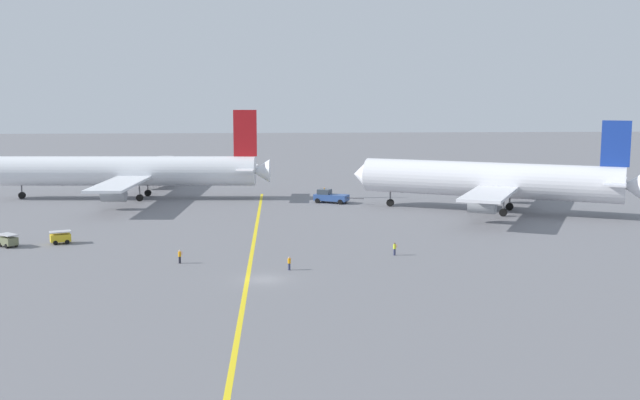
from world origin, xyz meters
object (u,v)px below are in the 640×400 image
Objects in this scene: airliner_being_pushed at (491,180)px; jet_bridge at (157,166)px; gse_baggage_cart_near_cluster at (8,240)px; ground_crew_marshaller_foreground at (180,256)px; airliner_at_gate_left at (127,171)px; ground_crew_ramp_agent_by_cones at (289,263)px; gse_baggage_cart_trailing at (60,237)px; pushback_tug at (330,197)px; ground_crew_wing_walker_right at (395,249)px.

jet_bridge is (-62.55, 44.86, -1.55)m from airliner_being_pushed.
gse_baggage_cart_near_cluster is 26.28m from ground_crew_marshaller_foreground.
ground_crew_ramp_agent_by_cones is (29.42, -60.69, -4.43)m from airliner_at_gate_left.
gse_baggage_cart_trailing is at bearing -160.78° from airliner_being_pushed.
gse_baggage_cart_near_cluster is 0.99× the size of gse_baggage_cart_trailing.
ground_crew_marshaller_foreground is at bearing -73.72° from airliner_at_gate_left.
pushback_tug is 0.56× the size of jet_bridge.
airliner_at_gate_left is at bearing 168.31° from pushback_tug.
airliner_being_pushed is at bearing 19.22° from gse_baggage_cart_trailing.
airliner_at_gate_left reaches higher than pushback_tug.
ground_crew_marshaller_foreground is 13.64m from ground_crew_ramp_agent_by_cones.
airliner_at_gate_left is 24.28m from jet_bridge.
ground_crew_wing_walker_right is at bearing -51.40° from airliner_at_gate_left.
gse_baggage_cart_near_cluster is at bearing 154.72° from ground_crew_marshaller_foreground.
ground_crew_ramp_agent_by_cones is at bearing -29.53° from gse_baggage_cart_trailing.
airliner_at_gate_left reaches higher than gse_baggage_cart_trailing.
gse_baggage_cart_near_cluster is at bearing -140.67° from pushback_tug.
airliner_at_gate_left reaches higher than ground_crew_wing_walker_right.
jet_bridge reaches higher than pushback_tug.
pushback_tug is 5.63× the size of ground_crew_wing_walker_right.
gse_baggage_cart_trailing is at bearing 143.45° from ground_crew_marshaller_foreground.
gse_baggage_cart_near_cluster is 1.92× the size of ground_crew_wing_walker_right.
airliner_being_pushed is 39.63m from ground_crew_wing_walker_right.
jet_bridge is (-27.56, 84.86, 3.09)m from ground_crew_ramp_agent_by_cones.
airliner_at_gate_left is 17.87× the size of gse_baggage_cart_near_cluster.
gse_baggage_cart_trailing is 67.77m from jet_bridge.
ground_crew_marshaller_foreground is 81.94m from jet_bridge.
airliner_being_pushed reaches higher than pushback_tug.
pushback_tug is (-26.21, 12.78, -4.28)m from airliner_being_pushed.
ground_crew_marshaller_foreground is at bearing -36.55° from gse_baggage_cart_trailing.
ground_crew_marshaller_foreground reaches higher than ground_crew_ramp_agent_by_cones.
airliner_at_gate_left is at bearing 106.28° from ground_crew_marshaller_foreground.
gse_baggage_cart_near_cluster is at bearing -97.52° from jet_bridge.
gse_baggage_cart_near_cluster is at bearing -99.16° from airliner_at_gate_left.
pushback_tug is at bearing -11.69° from airliner_at_gate_left.
jet_bridge reaches higher than ground_crew_ramp_agent_by_cones.
ground_crew_ramp_agent_by_cones is at bearing -131.17° from airliner_being_pushed.
pushback_tug reaches higher than ground_crew_wing_walker_right.
jet_bridge reaches higher than gse_baggage_cart_near_cluster.
ground_crew_ramp_agent_by_cones is (-8.78, -52.79, -0.36)m from pushback_tug.
ground_crew_marshaller_foreground is 1.01× the size of ground_crew_wing_walker_right.
airliner_being_pushed is 76.99m from jet_bridge.
gse_baggage_cart_trailing is (-65.38, -22.79, -4.58)m from airliner_being_pushed.
gse_baggage_cart_near_cluster reaches higher than ground_crew_ramp_agent_by_cones.
airliner_being_pushed reaches higher than ground_crew_wing_walker_right.
airliner_at_gate_left is 43.71m from gse_baggage_cart_trailing.
ground_crew_wing_walker_right is at bearing 28.15° from ground_crew_ramp_agent_by_cones.
ground_crew_ramp_agent_by_cones is 0.10× the size of jet_bridge.
airliner_at_gate_left is 34.26× the size of ground_crew_wing_walker_right.
ground_crew_ramp_agent_by_cones is (12.95, -4.29, -0.04)m from ground_crew_marshaller_foreground.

